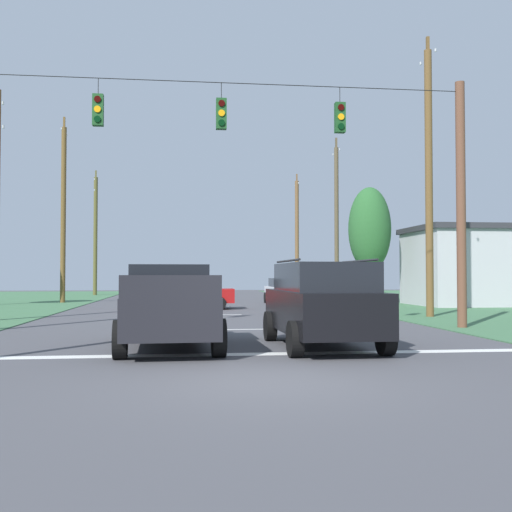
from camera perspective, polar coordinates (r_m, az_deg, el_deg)
ground_plane at (r=10.06m, az=0.63°, el=-11.52°), size 120.00×120.00×0.00m
stop_bar_stripe at (r=13.31m, az=-1.25°, el=-9.11°), size 12.88×0.45×0.01m
lane_dash_0 at (r=19.26m, az=-3.01°, el=-6.84°), size 2.50×0.15×0.01m
lane_dash_1 at (r=26.42m, az=-4.06°, el=-5.46°), size 2.50×0.15×0.01m
lane_dash_2 at (r=33.31m, az=-4.64°, el=-4.70°), size 2.50×0.15×0.01m
overhead_signal_span at (r=18.96m, az=-3.34°, el=6.32°), size 15.83×0.31×7.96m
pickup_truck at (r=14.66m, az=-8.09°, el=-4.63°), size 2.43×5.46×1.95m
suv_black at (r=14.51m, az=6.19°, el=-4.30°), size 2.27×4.83×2.05m
distant_car_crossing_white at (r=36.34m, az=2.67°, el=-3.22°), size 2.04×4.31×1.52m
distant_car_oncoming at (r=30.93m, az=-6.08°, el=-3.46°), size 4.34×2.09×1.52m
distant_car_far_parked at (r=26.40m, az=4.67°, el=-3.76°), size 2.31×4.44×1.52m
utility_pole_mid_right at (r=26.02m, az=15.76°, el=6.87°), size 0.30×1.61×11.44m
utility_pole_far_right at (r=38.92m, az=7.49°, el=3.19°), size 0.27×1.71×10.36m
utility_pole_near_left at (r=53.60m, az=3.82°, el=1.84°), size 0.34×1.70×10.54m
utility_pole_distant_right at (r=39.47m, az=-17.46°, el=3.90°), size 0.31×1.74×11.44m
utility_pole_distant_left at (r=53.33m, az=-14.69°, el=2.03°), size 0.33×1.64×10.53m
tree_roadside_right at (r=35.85m, az=10.51°, el=2.41°), size 2.44×2.44×6.76m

